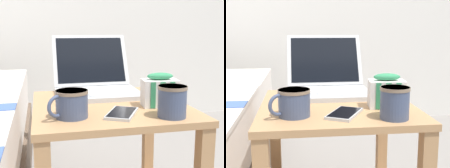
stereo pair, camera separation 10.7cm
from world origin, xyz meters
TOP-DOWN VIEW (x-y plane):
  - bedside_table at (0.00, 0.00)m, footprint 0.54×0.56m
  - laptop at (-0.02, 0.20)m, footprint 0.33×0.37m
  - mug_front_left at (0.15, -0.20)m, footprint 0.10×0.12m
  - mug_front_right at (-0.15, -0.15)m, footprint 0.13×0.10m
  - snack_bag at (0.16, -0.07)m, footprint 0.13×0.09m
  - cell_phone at (0.01, -0.15)m, footprint 0.14×0.17m

SIDE VIEW (x-z plane):
  - bedside_table at x=0.00m, z-range 0.08..0.63m
  - cell_phone at x=0.01m, z-range 0.55..0.56m
  - mug_front_right at x=-0.15m, z-range 0.56..0.64m
  - laptop at x=-0.02m, z-range 0.48..0.72m
  - snack_bag at x=0.16m, z-range 0.54..0.66m
  - mug_front_left at x=0.15m, z-range 0.56..0.65m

